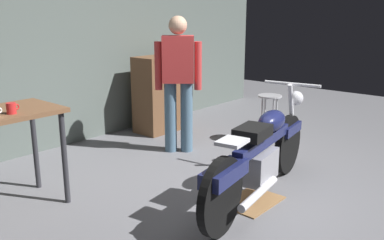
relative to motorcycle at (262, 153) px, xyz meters
The scene contains 8 objects.
ground_plane 0.47m from the motorcycle, 153.24° to the left, with size 12.00×12.00×0.00m, color slate.
back_wall 3.07m from the motorcycle, 92.67° to the left, with size 8.00×0.12×3.10m, color #56605B.
motorcycle is the anchor object (origin of this frame).
person_standing 1.67m from the motorcycle, 71.55° to the left, with size 0.42×0.45×1.67m.
shop_stool 1.82m from the motorcycle, 28.58° to the left, with size 0.32×0.32×0.64m.
wooden_dresser 2.60m from the motorcycle, 65.73° to the left, with size 0.80×0.47×1.10m.
drip_tray 0.46m from the motorcycle, behind, with size 0.56×0.40×0.01m, color olive.
mug_red_diner 2.21m from the motorcycle, 139.73° to the left, with size 0.11×0.08×0.09m.
Camera 1 is at (-3.04, -1.97, 1.71)m, focal length 38.86 mm.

